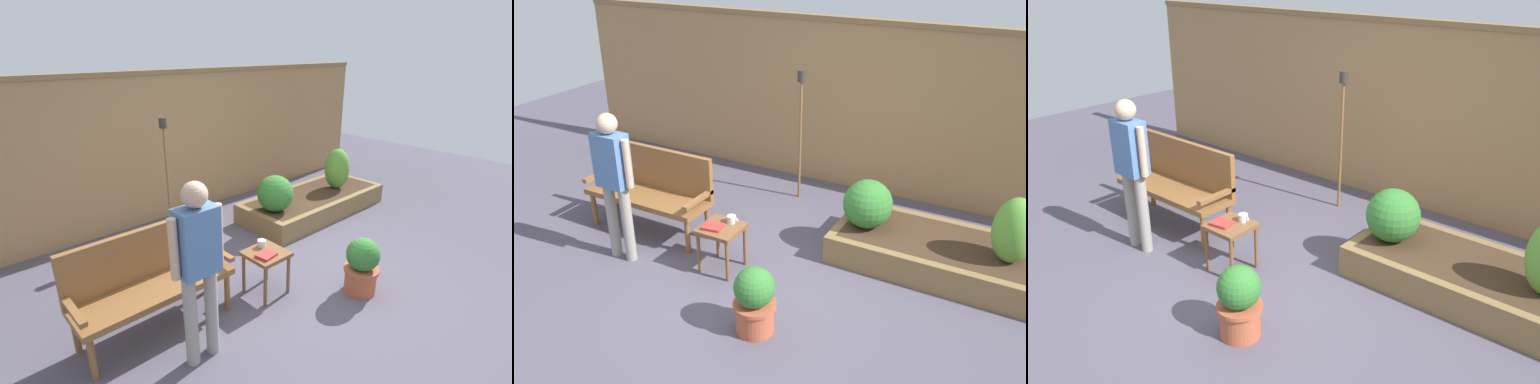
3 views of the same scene
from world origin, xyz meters
TOP-DOWN VIEW (x-y plane):
  - ground_plane at (0.00, 0.00)m, footprint 14.00×14.00m
  - fence_back at (0.00, 2.60)m, footprint 8.40×0.14m
  - garden_bench at (-1.50, 0.44)m, footprint 1.44×0.48m
  - side_table at (-0.37, 0.10)m, footprint 0.40×0.40m
  - cup_on_table at (-0.32, 0.22)m, footprint 0.12×0.09m
  - book_on_table at (-0.43, 0.04)m, footprint 0.21×0.18m
  - potted_boxwood at (0.39, -0.55)m, footprint 0.37×0.37m
  - raised_planter_bed at (1.67, 1.18)m, footprint 2.40×1.00m
  - shrub_near_bench at (0.76, 1.12)m, footprint 0.51×0.51m
  - tiki_torch at (-0.42, 1.94)m, footprint 0.10×0.10m
  - person_by_bench at (-1.39, -0.21)m, footprint 0.47×0.20m

SIDE VIEW (x-z plane):
  - ground_plane at x=0.00m, z-range 0.00..0.00m
  - raised_planter_bed at x=1.67m, z-range 0.00..0.30m
  - potted_boxwood at x=0.39m, z-range 0.01..0.62m
  - side_table at x=-0.37m, z-range 0.16..0.64m
  - book_on_table at x=-0.43m, z-range 0.48..0.51m
  - cup_on_table at x=-0.32m, z-range 0.48..0.56m
  - garden_bench at x=-1.50m, z-range 0.07..1.01m
  - shrub_near_bench at x=0.76m, z-range 0.30..0.81m
  - person_by_bench at x=-1.39m, z-range 0.15..1.71m
  - fence_back at x=0.00m, z-range 0.01..2.17m
  - tiki_torch at x=-0.42m, z-range 0.31..1.94m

